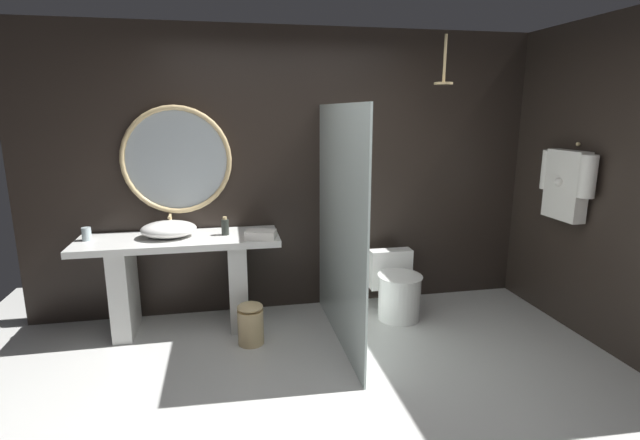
{
  "coord_description": "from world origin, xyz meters",
  "views": [
    {
      "loc": [
        -0.61,
        -2.51,
        1.87
      ],
      "look_at": [
        0.07,
        0.91,
        1.07
      ],
      "focal_mm": 26.71,
      "sensor_mm": 36.0,
      "label": 1
    }
  ],
  "objects_px": {
    "round_wall_mirror": "(177,160)",
    "hanging_bathrobe": "(566,181)",
    "tumbler_cup": "(87,234)",
    "soap_dispenser": "(225,227)",
    "vessel_sink": "(169,229)",
    "folded_hand_towel": "(261,235)",
    "toilet": "(397,289)",
    "waste_bin": "(251,323)",
    "rain_shower_head": "(444,76)"
  },
  "relations": [
    {
      "from": "toilet",
      "to": "waste_bin",
      "type": "bearing_deg",
      "value": -167.86
    },
    {
      "from": "rain_shower_head",
      "to": "waste_bin",
      "type": "relative_size",
      "value": 1.17
    },
    {
      "from": "vessel_sink",
      "to": "round_wall_mirror",
      "type": "xyz_separation_m",
      "value": [
        0.08,
        0.24,
        0.56
      ]
    },
    {
      "from": "soap_dispenser",
      "to": "toilet",
      "type": "bearing_deg",
      "value": -4.98
    },
    {
      "from": "tumbler_cup",
      "to": "soap_dispenser",
      "type": "distance_m",
      "value": 1.12
    },
    {
      "from": "hanging_bathrobe",
      "to": "tumbler_cup",
      "type": "bearing_deg",
      "value": 171.35
    },
    {
      "from": "tumbler_cup",
      "to": "toilet",
      "type": "relative_size",
      "value": 0.19
    },
    {
      "from": "round_wall_mirror",
      "to": "waste_bin",
      "type": "relative_size",
      "value": 2.7
    },
    {
      "from": "round_wall_mirror",
      "to": "folded_hand_towel",
      "type": "height_order",
      "value": "round_wall_mirror"
    },
    {
      "from": "vessel_sink",
      "to": "rain_shower_head",
      "type": "distance_m",
      "value": 2.69
    },
    {
      "from": "toilet",
      "to": "folded_hand_towel",
      "type": "relative_size",
      "value": 2.38
    },
    {
      "from": "toilet",
      "to": "waste_bin",
      "type": "distance_m",
      "value": 1.4
    },
    {
      "from": "waste_bin",
      "to": "folded_hand_towel",
      "type": "xyz_separation_m",
      "value": [
        0.12,
        0.23,
        0.68
      ]
    },
    {
      "from": "round_wall_mirror",
      "to": "tumbler_cup",
      "type": "bearing_deg",
      "value": -163.28
    },
    {
      "from": "waste_bin",
      "to": "folded_hand_towel",
      "type": "distance_m",
      "value": 0.73
    },
    {
      "from": "round_wall_mirror",
      "to": "waste_bin",
      "type": "bearing_deg",
      "value": -50.82
    },
    {
      "from": "round_wall_mirror",
      "to": "waste_bin",
      "type": "height_order",
      "value": "round_wall_mirror"
    },
    {
      "from": "hanging_bathrobe",
      "to": "folded_hand_towel",
      "type": "relative_size",
      "value": 2.68
    },
    {
      "from": "waste_bin",
      "to": "tumbler_cup",
      "type": "bearing_deg",
      "value": 160.23
    },
    {
      "from": "folded_hand_towel",
      "to": "hanging_bathrobe",
      "type": "bearing_deg",
      "value": -8.22
    },
    {
      "from": "tumbler_cup",
      "to": "waste_bin",
      "type": "relative_size",
      "value": 0.31
    },
    {
      "from": "vessel_sink",
      "to": "hanging_bathrobe",
      "type": "xyz_separation_m",
      "value": [
        3.31,
        -0.58,
        0.4
      ]
    },
    {
      "from": "hanging_bathrobe",
      "to": "waste_bin",
      "type": "height_order",
      "value": "hanging_bathrobe"
    },
    {
      "from": "vessel_sink",
      "to": "folded_hand_towel",
      "type": "height_order",
      "value": "vessel_sink"
    },
    {
      "from": "vessel_sink",
      "to": "hanging_bathrobe",
      "type": "height_order",
      "value": "hanging_bathrobe"
    },
    {
      "from": "round_wall_mirror",
      "to": "hanging_bathrobe",
      "type": "bearing_deg",
      "value": -14.31
    },
    {
      "from": "soap_dispenser",
      "to": "hanging_bathrobe",
      "type": "relative_size",
      "value": 0.25
    },
    {
      "from": "folded_hand_towel",
      "to": "tumbler_cup",
      "type": "bearing_deg",
      "value": 170.58
    },
    {
      "from": "soap_dispenser",
      "to": "folded_hand_towel",
      "type": "height_order",
      "value": "soap_dispenser"
    },
    {
      "from": "folded_hand_towel",
      "to": "round_wall_mirror",
      "type": "bearing_deg",
      "value": 146.15
    },
    {
      "from": "vessel_sink",
      "to": "folded_hand_towel",
      "type": "xyz_separation_m",
      "value": [
        0.76,
        -0.22,
        -0.03
      ]
    },
    {
      "from": "vessel_sink",
      "to": "tumbler_cup",
      "type": "height_order",
      "value": "vessel_sink"
    },
    {
      "from": "round_wall_mirror",
      "to": "folded_hand_towel",
      "type": "bearing_deg",
      "value": -33.85
    },
    {
      "from": "vessel_sink",
      "to": "waste_bin",
      "type": "relative_size",
      "value": 1.32
    },
    {
      "from": "soap_dispenser",
      "to": "rain_shower_head",
      "type": "distance_m",
      "value": 2.28
    },
    {
      "from": "vessel_sink",
      "to": "toilet",
      "type": "bearing_deg",
      "value": -4.38
    },
    {
      "from": "round_wall_mirror",
      "to": "folded_hand_towel",
      "type": "xyz_separation_m",
      "value": [
        0.68,
        -0.46,
        -0.59
      ]
    },
    {
      "from": "tumbler_cup",
      "to": "hanging_bathrobe",
      "type": "relative_size",
      "value": 0.17
    },
    {
      "from": "soap_dispenser",
      "to": "toilet",
      "type": "xyz_separation_m",
      "value": [
        1.54,
        -0.13,
        -0.64
      ]
    },
    {
      "from": "soap_dispenser",
      "to": "waste_bin",
      "type": "distance_m",
      "value": 0.85
    },
    {
      "from": "soap_dispenser",
      "to": "toilet",
      "type": "relative_size",
      "value": 0.28
    },
    {
      "from": "round_wall_mirror",
      "to": "rain_shower_head",
      "type": "height_order",
      "value": "rain_shower_head"
    },
    {
      "from": "vessel_sink",
      "to": "toilet",
      "type": "relative_size",
      "value": 0.8
    },
    {
      "from": "tumbler_cup",
      "to": "waste_bin",
      "type": "distance_m",
      "value": 1.54
    },
    {
      "from": "vessel_sink",
      "to": "hanging_bathrobe",
      "type": "distance_m",
      "value": 3.39
    },
    {
      "from": "round_wall_mirror",
      "to": "toilet",
      "type": "xyz_separation_m",
      "value": [
        1.92,
        -0.39,
        -1.19
      ]
    },
    {
      "from": "folded_hand_towel",
      "to": "vessel_sink",
      "type": "bearing_deg",
      "value": 164.12
    },
    {
      "from": "vessel_sink",
      "to": "waste_bin",
      "type": "distance_m",
      "value": 1.06
    },
    {
      "from": "tumbler_cup",
      "to": "hanging_bathrobe",
      "type": "height_order",
      "value": "hanging_bathrobe"
    },
    {
      "from": "tumbler_cup",
      "to": "toilet",
      "type": "distance_m",
      "value": 2.74
    }
  ]
}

